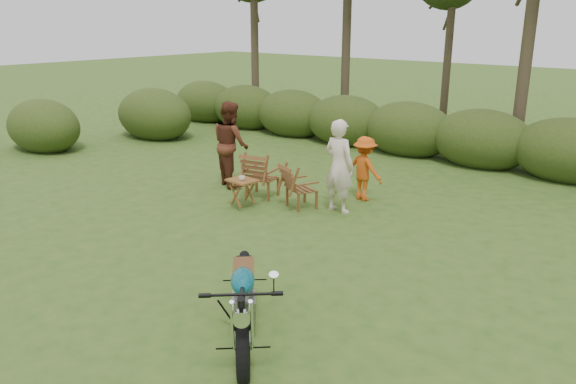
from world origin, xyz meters
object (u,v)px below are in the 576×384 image
Objects in this scene: side_table at (242,194)px; child at (363,200)px; lawn_chair_left at (262,196)px; motorcycle at (245,334)px; lawn_chair_right at (302,207)px; adult_a at (338,211)px; cup at (242,178)px; adult_b at (232,185)px.

side_table is 0.44× the size of child.
motorcycle is at bearing 116.31° from lawn_chair_left.
lawn_chair_right is at bearing 165.68° from lawn_chair_left.
lawn_chair_right is at bearing 23.24° from adult_a.
cup reaches higher than lawn_chair_left.
lawn_chair_right is 0.72m from adult_a.
adult_a reaches higher than motorcycle.
child is (-1.64, 5.15, 0.00)m from motorcycle.
side_table is at bearing 134.23° from cup.
adult_b reaches higher than child.
lawn_chair_left is at bearing 43.38° from child.
lawn_chair_right is 1.34m from child.
motorcycle is 1.23× the size of adult_a.
lawn_chair_left is at bearing -167.43° from adult_b.
motorcycle is at bearing 117.23° from child.
motorcycle is 6.13m from adult_b.
lawn_chair_right is at bearing 69.53° from child.
lawn_chair_left is 2.05m from child.
adult_a is (0.68, 0.24, 0.00)m from lawn_chair_right.
cup is at bearing 165.79° from adult_b.
lawn_chair_left is 1.73m from adult_a.
lawn_chair_right is 1.17m from side_table.
side_table is 0.33m from cup.
adult_a is at bearing 157.84° from motorcycle.
child is (2.79, 0.93, 0.00)m from adult_b.
adult_a is (1.49, 1.04, -0.61)m from cup.
adult_a is at bearing -155.94° from adult_b.
side_table is at bearing 64.24° from lawn_chair_right.
child is at bearing 51.58° from side_table.
side_table is at bearing 166.08° from adult_b.
adult_a is (1.72, 0.23, 0.00)m from lawn_chair_left.
child is (1.70, 1.14, 0.00)m from lawn_chair_left.
lawn_chair_left is at bearing 21.77° from lawn_chair_right.
motorcycle is 1.18× the size of adult_b.
adult_b is (-1.32, 1.03, -0.61)m from cup.
motorcycle reaches higher than side_table.
adult_b is at bearing 27.89° from child.
cup is at bearing 62.49° from child.
lawn_chair_right is at bearing 44.66° from cup.
adult_a is 2.81m from adult_b.
lawn_chair_left is at bearing 176.65° from motorcycle.
motorcycle is 18.51× the size of cup.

